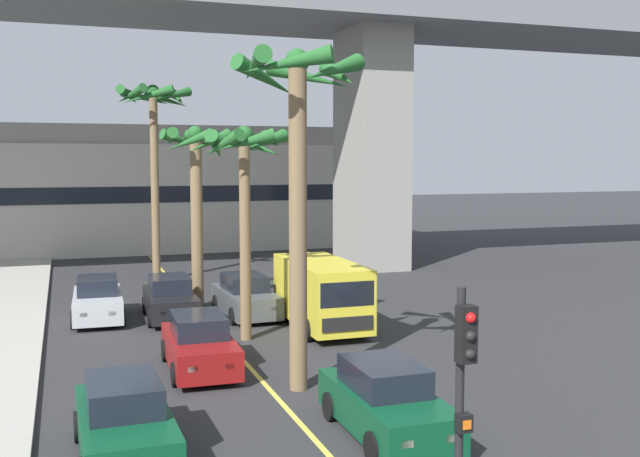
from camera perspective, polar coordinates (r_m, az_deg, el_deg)
name	(u,v)px	position (r m, az deg, el deg)	size (l,w,h in m)	color
lane_stripe_center	(222,336)	(25.12, -7.59, -8.21)	(0.14, 56.00, 0.01)	#DBCC4C
bridge_overpass	(183,2)	(38.25, -10.54, 16.74)	(80.30, 8.00, 16.96)	slate
pier_building_backdrop	(141,189)	(50.04, -13.61, 2.98)	(32.03, 8.04, 7.98)	beige
car_queue_front	(199,345)	(21.15, -9.27, -8.83)	(1.93, 4.15, 1.56)	maroon
car_queue_second	(245,297)	(28.01, -5.76, -5.27)	(1.95, 4.16, 1.56)	#4C5156
car_queue_third	(125,423)	(15.51, -14.81, -14.25)	(1.89, 4.13, 1.56)	#0C4728
car_queue_fourth	(98,301)	(28.40, -16.74, -5.33)	(1.96, 4.16, 1.56)	#B7BABF
car_queue_fifth	(170,299)	(28.00, -11.46, -5.36)	(1.92, 4.15, 1.56)	black
car_queue_sixth	(386,402)	(16.24, 5.09, -13.18)	(1.87, 4.12, 1.56)	#0C4728
delivery_van	(321,292)	(25.69, 0.10, -4.93)	(2.20, 5.27, 2.36)	yellow
traffic_light_median_near	(462,399)	(10.25, 10.90, -12.74)	(0.24, 0.37, 4.20)	black
palm_tree_near_median	(153,123)	(36.21, -12.70, 7.96)	(3.60, 3.69, 9.38)	brown
palm_tree_mid_median	(197,172)	(29.59, -9.48, 4.35)	(2.87, 3.00, 7.18)	brown
palm_tree_far_median	(298,134)	(18.53, -1.71, 7.31)	(3.25, 3.38, 8.59)	brown
palm_tree_farthest_median	(245,167)	(23.84, -5.83, 4.76)	(2.84, 2.91, 6.93)	brown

